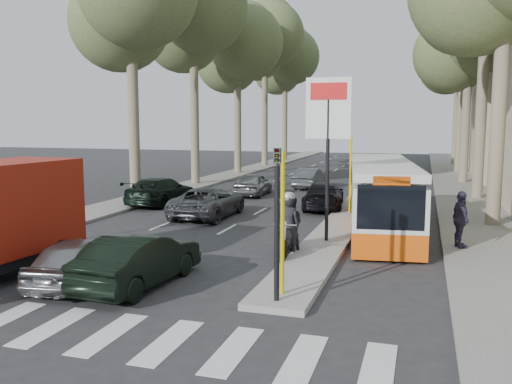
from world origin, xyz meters
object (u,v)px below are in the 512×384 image
(silver_hatchback, at_px, (78,260))
(city_bus, at_px, (381,194))
(motorcycle, at_px, (289,226))
(dark_hatchback, at_px, (139,260))

(silver_hatchback, xyz_separation_m, city_bus, (6.92, 9.35, 0.79))
(motorcycle, bearing_deg, silver_hatchback, -141.11)
(city_bus, relative_size, motorcycle, 4.33)
(dark_hatchback, bearing_deg, silver_hatchback, 13.09)
(dark_hatchback, relative_size, motorcycle, 1.72)
(silver_hatchback, bearing_deg, dark_hatchback, -178.51)
(silver_hatchback, height_order, city_bus, city_bus)
(motorcycle, bearing_deg, city_bus, 57.14)
(city_bus, bearing_deg, silver_hatchback, -133.84)
(silver_hatchback, distance_m, dark_hatchback, 1.64)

